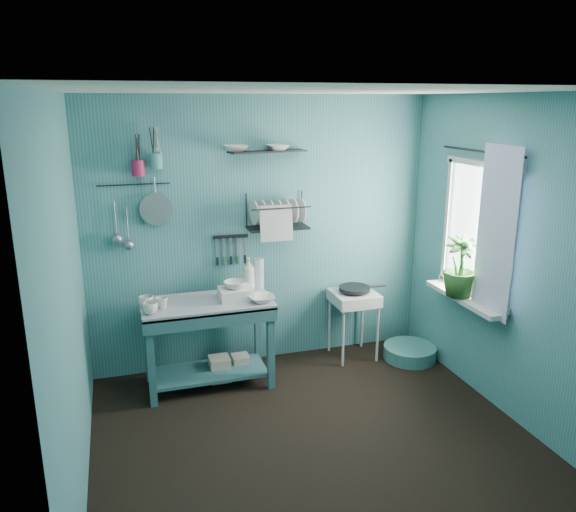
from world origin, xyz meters
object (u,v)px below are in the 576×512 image
object	(u,v)px
soap_bottle	(249,274)
dish_rack	(278,211)
work_counter	(208,343)
frying_pan	(354,288)
colander	(156,209)
floor_basin	(410,352)
utensil_cup_teal	(156,161)
wash_tub	(236,294)
utensil_cup_magenta	(138,168)
mug_right	(146,302)
storage_tin_large	(220,369)
hotplate_stand	(353,324)
water_bottle	(259,273)
potted_plant	(460,267)
storage_tin_small	(241,365)
mug_mid	(162,303)
mug_left	(150,308)

from	to	relation	value
soap_bottle	dish_rack	bearing A→B (deg)	12.80
work_counter	frying_pan	distance (m)	1.49
colander	floor_basin	world-z (taller)	colander
utensil_cup_teal	floor_basin	xyz separation A→B (m)	(2.29, -0.39, -1.89)
wash_tub	floor_basin	distance (m)	1.87
work_counter	utensil_cup_magenta	bearing A→B (deg)	148.92
mug_right	storage_tin_large	xyz separation A→B (m)	(0.60, 0.05, -0.72)
hotplate_stand	floor_basin	bearing A→B (deg)	-25.27
frying_pan	soap_bottle	bearing A→B (deg)	177.52
dish_rack	colander	bearing A→B (deg)	174.29
wash_tub	dish_rack	world-z (taller)	dish_rack
wash_tub	water_bottle	xyz separation A→B (m)	(0.27, 0.24, 0.09)
dish_rack	potted_plant	xyz separation A→B (m)	(1.34, -0.90, -0.38)
utensil_cup_magenta	utensil_cup_teal	xyz separation A→B (m)	(0.15, 0.00, 0.06)
utensil_cup_magenta	floor_basin	size ratio (longest dim) A/B	0.26
work_counter	soap_bottle	xyz separation A→B (m)	(0.42, 0.20, 0.54)
work_counter	colander	xyz separation A→B (m)	(-0.35, 0.35, 1.15)
mug_right	soap_bottle	size ratio (longest dim) A/B	0.41
storage_tin_large	frying_pan	bearing A→B (deg)	4.49
colander	storage_tin_small	xyz separation A→B (m)	(0.65, -0.27, -1.44)
work_counter	utensil_cup_teal	size ratio (longest dim) A/B	8.52
soap_bottle	wash_tub	bearing A→B (deg)	-127.69
frying_pan	colander	distance (m)	1.99
soap_bottle	storage_tin_large	bearing A→B (deg)	-154.89
mug_right	storage_tin_small	size ratio (longest dim) A/B	0.61
wash_tub	frying_pan	world-z (taller)	wash_tub
work_counter	utensil_cup_magenta	distance (m)	1.61
mug_right	soap_bottle	distance (m)	0.95
frying_pan	potted_plant	distance (m)	1.07
dish_rack	colander	world-z (taller)	colander
mug_mid	mug_left	bearing A→B (deg)	-135.00
mug_left	storage_tin_small	distance (m)	1.10
mug_right	dish_rack	distance (m)	1.40
storage_tin_small	mug_left	bearing A→B (deg)	-162.90
water_bottle	dish_rack	xyz separation A→B (m)	(0.20, 0.05, 0.55)
mug_right	work_counter	bearing A→B (deg)	0.00
wash_tub	floor_basin	xyz separation A→B (m)	(1.71, -0.05, -0.77)
utensil_cup_teal	mug_left	bearing A→B (deg)	-107.63
hotplate_stand	dish_rack	bearing A→B (deg)	169.62
wash_tub	water_bottle	world-z (taller)	water_bottle
mug_left	mug_right	size ratio (longest dim) A/B	1.00
potted_plant	storage_tin_large	distance (m)	2.29
soap_bottle	floor_basin	bearing A→B (deg)	-9.90
utensil_cup_magenta	potted_plant	bearing A→B (deg)	-20.44
storage_tin_large	utensil_cup_magenta	bearing A→B (deg)	155.18
mug_left	storage_tin_large	bearing A→B (deg)	19.90
utensil_cup_teal	potted_plant	distance (m)	2.71
mug_mid	water_bottle	xyz separation A→B (m)	(0.90, 0.28, 0.09)
mug_left	soap_bottle	size ratio (longest dim) A/B	0.41
mug_right	mug_mid	bearing A→B (deg)	-26.57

